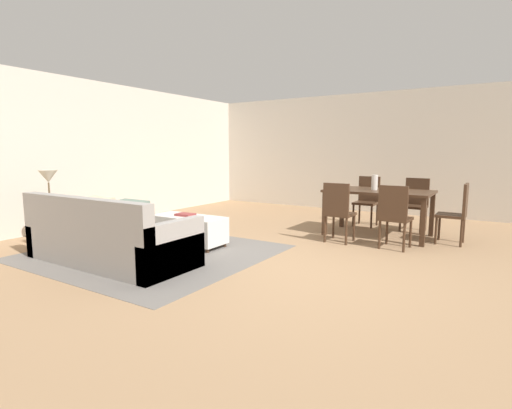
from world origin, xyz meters
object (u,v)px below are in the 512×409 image
(side_table, at_px, (51,215))
(vase_centerpiece, at_px, (375,182))
(table_lamp, at_px, (48,178))
(book_on_ottoman, at_px, (185,215))
(dining_table, at_px, (379,195))
(dining_chair_near_left, at_px, (338,209))
(dining_chair_head_east, at_px, (458,210))
(dining_chair_near_right, at_px, (394,213))
(couch, at_px, (108,240))
(ottoman_table, at_px, (188,229))
(dining_chair_far_left, at_px, (367,198))
(dining_chair_far_right, at_px, (415,201))

(side_table, relative_size, vase_centerpiece, 2.41)
(side_table, bearing_deg, table_lamp, 0.00)
(book_on_ottoman, bearing_deg, table_lamp, -144.64)
(dining_table, relative_size, dining_chair_near_left, 1.79)
(book_on_ottoman, bearing_deg, dining_chair_head_east, 32.56)
(dining_chair_near_right, relative_size, book_on_ottoman, 3.54)
(couch, height_order, dining_table, couch)
(dining_chair_head_east, bearing_deg, dining_chair_near_right, -131.15)
(couch, xyz_separation_m, ottoman_table, (0.22, 1.23, -0.04))
(dining_chair_head_east, bearing_deg, dining_table, -179.11)
(side_table, relative_size, dining_chair_head_east, 0.65)
(side_table, xyz_separation_m, vase_centerpiece, (3.78, 3.28, 0.42))
(dining_chair_near_right, height_order, vase_centerpiece, vase_centerpiece)
(dining_table, height_order, dining_chair_far_left, dining_chair_far_left)
(couch, height_order, dining_chair_near_left, dining_chair_near_left)
(couch, xyz_separation_m, side_table, (-1.43, 0.11, 0.18))
(dining_chair_far_left, bearing_deg, book_on_ottoman, -121.55)
(dining_chair_far_left, bearing_deg, dining_chair_near_left, -88.46)
(book_on_ottoman, bearing_deg, dining_chair_far_right, 47.88)
(side_table, distance_m, dining_chair_head_east, 6.01)
(book_on_ottoman, bearing_deg, ottoman_table, -10.12)
(couch, bearing_deg, dining_chair_far_right, 55.88)
(dining_chair_head_east, relative_size, book_on_ottoman, 3.54)
(table_lamp, distance_m, dining_chair_far_left, 5.38)
(couch, xyz_separation_m, dining_chair_head_east, (3.59, 3.42, 0.23))
(dining_table, xyz_separation_m, dining_chair_head_east, (1.17, 0.02, -0.15))
(dining_chair_near_right, xyz_separation_m, dining_chair_head_east, (0.72, 0.83, 0.00))
(dining_chair_far_left, height_order, vase_centerpiece, vase_centerpiece)
(couch, xyz_separation_m, vase_centerpiece, (2.35, 3.39, 0.59))
(couch, bearing_deg, ottoman_table, 79.86)
(dining_chair_head_east, relative_size, vase_centerpiece, 3.71)
(ottoman_table, distance_m, book_on_ottoman, 0.21)
(couch, distance_m, dining_chair_far_left, 4.68)
(ottoman_table, xyz_separation_m, dining_table, (2.20, 2.18, 0.42))
(dining_chair_far_right, bearing_deg, vase_centerpiece, -121.29)
(dining_chair_near_right, height_order, dining_chair_far_left, same)
(table_lamp, height_order, dining_table, table_lamp)
(couch, distance_m, vase_centerpiece, 4.17)
(couch, distance_m, dining_chair_near_left, 3.29)
(ottoman_table, relative_size, book_on_ottoman, 4.44)
(side_table, xyz_separation_m, dining_table, (3.85, 3.30, 0.20))
(couch, relative_size, book_on_ottoman, 8.65)
(ottoman_table, bearing_deg, dining_chair_far_right, 48.56)
(vase_centerpiece, bearing_deg, couch, -124.78)
(dining_chair_near_right, distance_m, dining_chair_far_left, 1.85)
(dining_table, bearing_deg, dining_chair_far_right, 61.95)
(dining_table, xyz_separation_m, dining_chair_near_left, (-0.38, -0.84, -0.15))
(side_table, bearing_deg, couch, -4.33)
(side_table, distance_m, book_on_ottoman, 1.95)
(side_table, height_order, table_lamp, table_lamp)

